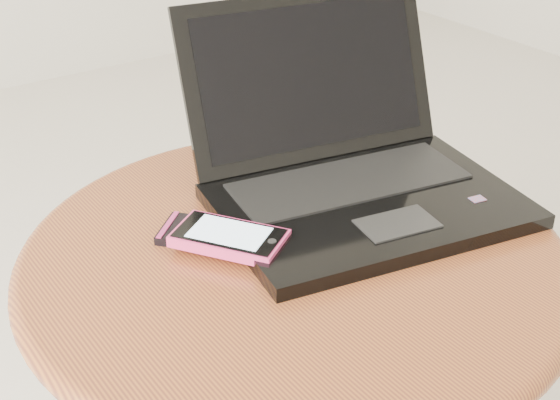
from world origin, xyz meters
TOP-DOWN VIEW (x-y plane):
  - table at (0.05, 0.11)m, footprint 0.59×0.59m
  - laptop at (0.17, 0.16)m, footprint 0.38×0.37m
  - phone_black at (-0.01, 0.17)m, footprint 0.12×0.12m
  - phone_pink at (-0.01, 0.14)m, footprint 0.12×0.13m

SIDE VIEW (x-z plane):
  - table at x=0.05m, z-range 0.13..0.61m
  - phone_black at x=-0.01m, z-range 0.47..0.48m
  - phone_pink at x=-0.01m, z-range 0.48..0.50m
  - laptop at x=0.17m, z-range 0.41..0.61m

